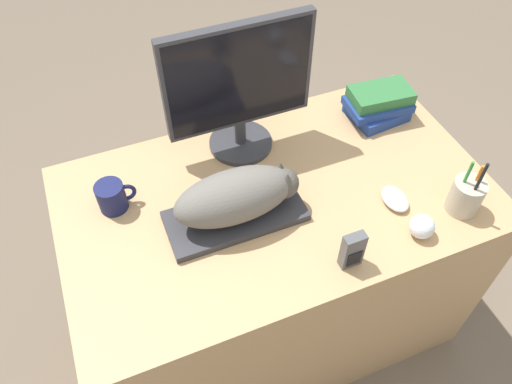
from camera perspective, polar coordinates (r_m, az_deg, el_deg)
The scene contains 10 objects.
desk at distance 1.81m, azimuth 1.99°, elevation -8.29°, with size 1.28×0.75×0.78m.
keyboard at distance 1.43m, azimuth -2.38°, elevation -2.75°, with size 0.40×0.17×0.02m.
cat at distance 1.36m, azimuth -1.96°, elevation -0.35°, with size 0.36×0.15×0.15m.
monitor at distance 1.48m, azimuth -1.95°, elevation 12.13°, with size 0.45×0.20×0.44m.
computer_mouse at distance 1.52m, azimuth 15.59°, elevation -0.77°, with size 0.07×0.10×0.03m.
coffee_mug at distance 1.49m, azimuth -16.09°, elevation -0.51°, with size 0.11×0.08×0.09m.
pen_cup at distance 1.54m, azimuth 22.87°, elevation -0.39°, with size 0.09×0.09×0.21m.
baseball at distance 1.45m, azimuth 18.44°, elevation -3.77°, with size 0.07×0.07×0.07m.
phone at distance 1.32m, azimuth 10.96°, elevation -6.58°, with size 0.06×0.03×0.12m.
book_stack at distance 1.76m, azimuth 13.81°, elevation 9.74°, with size 0.22×0.17×0.11m.
Camera 1 is at (-0.42, -0.49, 1.92)m, focal length 35.00 mm.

